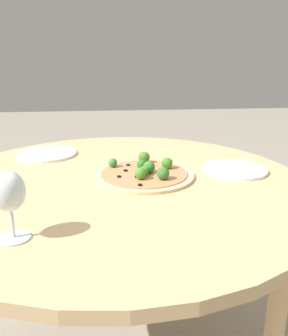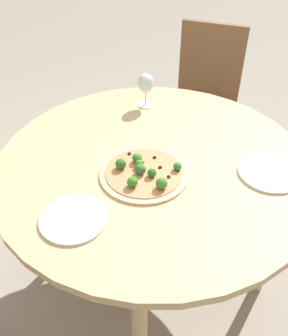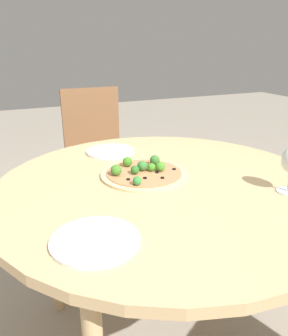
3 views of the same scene
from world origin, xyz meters
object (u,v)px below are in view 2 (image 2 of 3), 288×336
at_px(wine_glass, 146,84).
at_px(chair, 203,103).
at_px(pizza, 144,172).
at_px(plate_far, 269,173).
at_px(plate_near, 73,219).

bearing_deg(wine_glass, chair, 103.19).
distance_m(chair, pizza, 1.08).
xyz_separation_m(pizza, plate_far, (0.29, 0.36, -0.01)).
bearing_deg(wine_glass, plate_far, 2.50).
bearing_deg(plate_far, plate_near, -110.99).
xyz_separation_m(wine_glass, plate_near, (0.42, -0.65, -0.10)).
height_order(plate_near, plate_far, same).
bearing_deg(wine_glass, pizza, -40.43).
xyz_separation_m(chair, pizza, (0.52, -0.90, 0.26)).
distance_m(chair, plate_near, 1.36).
relative_size(chair, plate_far, 4.23).
relative_size(plate_near, plate_far, 0.96).
height_order(chair, wine_glass, chair).
height_order(chair, plate_near, chair).
distance_m(pizza, wine_glass, 0.52).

